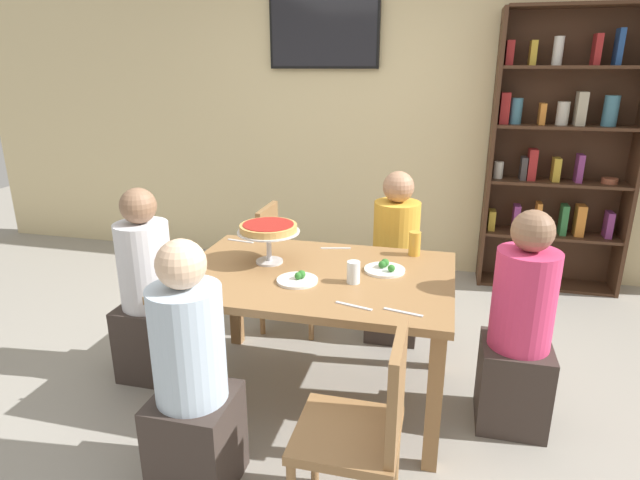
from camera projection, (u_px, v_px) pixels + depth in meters
ground_plane at (316, 392)px, 3.01m from camera, size 12.00×12.00×0.00m
rear_partition at (378, 112)px, 4.59m from camera, size 8.00×0.12×2.80m
dining_table at (316, 289)px, 2.80m from camera, size 1.44×1.00×0.74m
bookshelf at (559, 153)px, 4.17m from camera, size 1.10×0.30×2.21m
television at (324, 33)px, 4.41m from camera, size 0.94×0.05×0.57m
diner_head_west at (149, 299)px, 3.05m from camera, size 0.34×0.34×1.15m
diner_near_left at (192, 388)px, 2.20m from camera, size 0.34×0.34×1.15m
diner_head_east at (519, 338)px, 2.61m from camera, size 0.34×0.34×1.15m
diner_far_right at (395, 269)px, 3.51m from camera, size 0.34×0.34×1.15m
chair_far_left at (283, 261)px, 3.66m from camera, size 0.40×0.40×0.87m
chair_near_right at (366, 425)px, 1.99m from camera, size 0.40×0.40×0.87m
deep_dish_pizza_stand at (269, 231)px, 2.86m from camera, size 0.34×0.34×0.22m
salad_plate_near_diner at (298, 279)px, 2.66m from camera, size 0.21×0.21×0.06m
salad_plate_far_diner at (385, 269)px, 2.79m from camera, size 0.22×0.22×0.06m
beer_glass_amber_tall at (415, 244)px, 3.01m from camera, size 0.07×0.07×0.14m
water_glass_clear_near at (353, 272)px, 2.63m from camera, size 0.07×0.07×0.11m
cutlery_fork_near at (403, 312)px, 2.32m from camera, size 0.18×0.05×0.00m
cutlery_knife_near at (173, 285)px, 2.61m from camera, size 0.18×0.07×0.00m
cutlery_fork_far at (240, 241)px, 3.27m from camera, size 0.18×0.04×0.00m
cutlery_knife_far at (354, 306)px, 2.38m from camera, size 0.18×0.06×0.00m
cutlery_spare_fork at (336, 248)px, 3.14m from camera, size 0.18×0.06×0.00m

